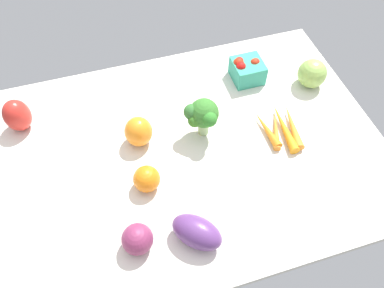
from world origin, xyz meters
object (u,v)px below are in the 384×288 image
at_px(bell_pepper_red, 17,115).
at_px(broccoli_head, 202,115).
at_px(heirloom_tomato_orange, 147,179).
at_px(bell_pepper_orange, 138,132).
at_px(red_onion_center, 137,239).
at_px(eggplant, 197,232).
at_px(heirloom_tomato_green, 312,73).
at_px(carrot_bunch, 281,127).
at_px(berry_basket, 247,69).

relative_size(bell_pepper_red, broccoli_head, 0.83).
bearing_deg(broccoli_head, heirloom_tomato_orange, -146.56).
xyz_separation_m(bell_pepper_orange, bell_pepper_red, (-0.31, 0.15, 0.01)).
height_order(red_onion_center, eggplant, red_onion_center).
relative_size(heirloom_tomato_green, eggplant, 0.71).
relative_size(red_onion_center, carrot_bunch, 0.42).
distance_m(heirloom_tomato_orange, eggplant, 0.19).
bearing_deg(berry_basket, red_onion_center, -135.04).
bearing_deg(heirloom_tomato_orange, carrot_bunch, 9.34).
distance_m(carrot_bunch, eggplant, 0.40).
xyz_separation_m(bell_pepper_red, broccoli_head, (0.48, -0.17, 0.03)).
xyz_separation_m(berry_basket, bell_pepper_red, (-0.68, 0.00, 0.01)).
distance_m(carrot_bunch, heirloom_tomato_orange, 0.40).
bearing_deg(bell_pepper_red, heirloom_tomato_orange, -44.88).
bearing_deg(heirloom_tomato_orange, heirloom_tomato_green, 20.39).
xyz_separation_m(bell_pepper_orange, carrot_bunch, (0.39, -0.08, -0.03)).
height_order(heirloom_tomato_green, eggplant, heirloom_tomato_green).
distance_m(berry_basket, carrot_bunch, 0.23).
height_order(red_onion_center, carrot_bunch, red_onion_center).
height_order(carrot_bunch, heirloom_tomato_orange, heirloom_tomato_orange).
height_order(carrot_bunch, bell_pepper_red, bell_pepper_red).
distance_m(berry_basket, bell_pepper_red, 0.68).
height_order(red_onion_center, bell_pepper_orange, bell_pepper_orange).
xyz_separation_m(carrot_bunch, eggplant, (-0.32, -0.24, 0.02)).
relative_size(berry_basket, bell_pepper_orange, 1.03).
xyz_separation_m(red_onion_center, broccoli_head, (0.24, 0.27, 0.04)).
distance_m(bell_pepper_orange, eggplant, 0.32).
bearing_deg(bell_pepper_orange, red_onion_center, -103.09).
xyz_separation_m(berry_basket, broccoli_head, (-0.20, -0.17, 0.04)).
height_order(bell_pepper_orange, heirloom_tomato_green, same).
distance_m(carrot_bunch, heirloom_tomato_green, 0.22).
height_order(red_onion_center, broccoli_head, broccoli_head).
bearing_deg(berry_basket, bell_pepper_red, 179.75).
bearing_deg(bell_pepper_orange, bell_pepper_red, 154.18).
bearing_deg(bell_pepper_red, carrot_bunch, -18.10).
xyz_separation_m(red_onion_center, bell_pepper_orange, (0.07, 0.29, 0.01)).
relative_size(broccoli_head, eggplant, 0.99).
xyz_separation_m(bell_pepper_orange, heirloom_tomato_green, (0.55, 0.06, -0.00)).
bearing_deg(carrot_bunch, berry_basket, 94.38).
bearing_deg(berry_basket, broccoli_head, -139.79).
bearing_deg(heirloom_tomato_green, heirloom_tomato_orange, -159.61).
bearing_deg(bell_pepper_orange, heirloom_tomato_orange, -94.85).
height_order(red_onion_center, heirloom_tomato_green, heirloom_tomato_green).
bearing_deg(bell_pepper_red, berry_basket, -0.25).
distance_m(berry_basket, broccoli_head, 0.26).
height_order(red_onion_center, bell_pepper_red, bell_pepper_red).
height_order(bell_pepper_red, broccoli_head, broccoli_head).
bearing_deg(heirloom_tomato_orange, bell_pepper_red, 135.12).
relative_size(red_onion_center, berry_basket, 0.80).
xyz_separation_m(red_onion_center, heirloom_tomato_green, (0.62, 0.36, 0.01)).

